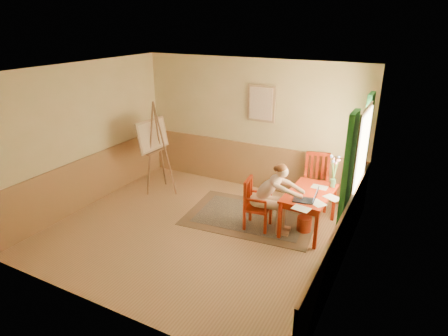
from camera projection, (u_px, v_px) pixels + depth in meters
The scene contains 14 objects.
room at pixel (195, 156), 6.39m from camera, with size 5.04×4.54×2.84m.
wainscot at pixel (218, 188), 7.37m from camera, with size 5.00×4.50×1.00m.
window at pixel (358, 163), 6.27m from camera, with size 0.12×2.01×2.20m.
wall_portrait at pixel (261, 104), 7.92m from camera, with size 0.60×0.05×0.76m.
rug at pixel (251, 217), 7.34m from camera, with size 2.54×1.82×0.02m.
table at pixel (309, 197), 6.71m from camera, with size 0.76×1.22×0.72m.
chair_left at pixel (255, 204), 6.83m from camera, with size 0.48×0.46×0.93m.
chair_back at pixel (316, 181), 7.64m from camera, with size 0.57×0.59×1.07m.
figure at pixel (271, 194), 6.64m from camera, with size 0.97×0.46×1.28m.
laptop at pixel (307, 199), 6.35m from camera, with size 0.43×0.30×0.24m.
papers at pixel (318, 199), 6.44m from camera, with size 0.67×1.18×0.00m.
vase at pixel (334, 173), 6.81m from camera, with size 0.21×0.30×0.58m.
wastebasket at pixel (304, 224), 6.83m from camera, with size 0.26×0.26×0.28m, color #A83A1D.
easel at pixel (154, 139), 8.11m from camera, with size 0.67×0.87×1.97m.
Camera 1 is at (3.21, -5.11, 3.55)m, focal length 30.94 mm.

